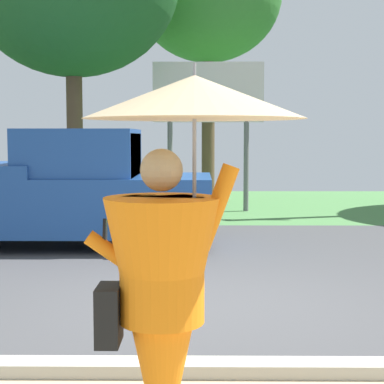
% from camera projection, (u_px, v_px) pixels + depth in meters
% --- Properties ---
extents(ground_plane, '(40.00, 22.00, 0.20)m').
position_uv_depth(ground_plane, '(201.00, 256.00, 9.67)').
color(ground_plane, '#424244').
extents(monk_pedestrian, '(1.14, 1.13, 2.13)m').
position_uv_depth(monk_pedestrian, '(171.00, 254.00, 3.29)').
color(monk_pedestrian, orange).
rests_on(monk_pedestrian, ground_plane).
extents(pickup_truck, '(5.20, 2.28, 1.88)m').
position_uv_depth(pickup_truck, '(52.00, 192.00, 10.33)').
color(pickup_truck, '#1E478C').
rests_on(pickup_truck, ground_plane).
extents(roadside_billboard, '(2.60, 0.12, 3.50)m').
position_uv_depth(roadside_billboard, '(208.00, 103.00, 14.95)').
color(roadside_billboard, slate).
rests_on(roadside_billboard, ground_plane).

